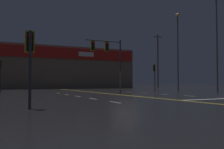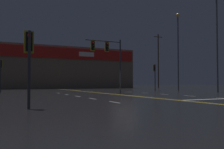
{
  "view_description": "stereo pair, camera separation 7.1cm",
  "coord_description": "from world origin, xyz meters",
  "px_view_note": "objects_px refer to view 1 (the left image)",
  "views": [
    {
      "loc": [
        -10.99,
        -20.36,
        1.14
      ],
      "look_at": [
        0.0,
        2.7,
        2.0
      ],
      "focal_mm": 40.0,
      "sensor_mm": 36.0,
      "label": 1
    },
    {
      "loc": [
        -10.93,
        -20.39,
        1.14
      ],
      "look_at": [
        0.0,
        2.7,
        2.0
      ],
      "focal_mm": 40.0,
      "sensor_mm": 36.0,
      "label": 2
    }
  ],
  "objects_px": {
    "traffic_signal_corner_southwest": "(30,51)",
    "traffic_signal_corner_northwest": "(0,68)",
    "traffic_signal_corner_northeast": "(154,71)",
    "streetlight_far_median": "(217,31)",
    "traffic_signal_median": "(107,52)",
    "streetlight_near_right": "(178,42)"
  },
  "relations": [
    {
      "from": "traffic_signal_median",
      "to": "traffic_signal_corner_northeast",
      "type": "xyz_separation_m",
      "value": [
        10.83,
        7.38,
        -1.37
      ]
    },
    {
      "from": "traffic_signal_corner_northwest",
      "to": "streetlight_near_right",
      "type": "height_order",
      "value": "streetlight_near_right"
    },
    {
      "from": "traffic_signal_corner_northeast",
      "to": "streetlight_far_median",
      "type": "distance_m",
      "value": 9.92
    },
    {
      "from": "streetlight_near_right",
      "to": "streetlight_far_median",
      "type": "bearing_deg",
      "value": -90.63
    },
    {
      "from": "streetlight_far_median",
      "to": "traffic_signal_corner_southwest",
      "type": "bearing_deg",
      "value": -156.4
    },
    {
      "from": "traffic_signal_corner_northwest",
      "to": "traffic_signal_corner_northeast",
      "type": "relative_size",
      "value": 1.0
    },
    {
      "from": "traffic_signal_median",
      "to": "traffic_signal_corner_northeast",
      "type": "height_order",
      "value": "traffic_signal_median"
    },
    {
      "from": "streetlight_far_median",
      "to": "traffic_signal_median",
      "type": "bearing_deg",
      "value": 176.45
    },
    {
      "from": "traffic_signal_corner_northeast",
      "to": "streetlight_near_right",
      "type": "bearing_deg",
      "value": -20.22
    },
    {
      "from": "traffic_signal_median",
      "to": "traffic_signal_corner_northwest",
      "type": "relative_size",
      "value": 1.44
    },
    {
      "from": "traffic_signal_median",
      "to": "traffic_signal_corner_northwest",
      "type": "xyz_separation_m",
      "value": [
        -9.27,
        8.78,
        -1.37
      ]
    },
    {
      "from": "traffic_signal_corner_southwest",
      "to": "traffic_signal_corner_northwest",
      "type": "bearing_deg",
      "value": 92.16
    },
    {
      "from": "traffic_signal_corner_northwest",
      "to": "streetlight_far_median",
      "type": "relative_size",
      "value": 0.32
    },
    {
      "from": "traffic_signal_corner_northeast",
      "to": "traffic_signal_corner_southwest",
      "type": "bearing_deg",
      "value": -136.92
    },
    {
      "from": "traffic_signal_corner_northeast",
      "to": "streetlight_near_right",
      "type": "relative_size",
      "value": 0.34
    },
    {
      "from": "traffic_signal_corner_northwest",
      "to": "traffic_signal_corner_northeast",
      "type": "height_order",
      "value": "traffic_signal_corner_northwest"
    },
    {
      "from": "traffic_signal_corner_northwest",
      "to": "traffic_signal_corner_southwest",
      "type": "relative_size",
      "value": 1.1
    },
    {
      "from": "traffic_signal_corner_northwest",
      "to": "streetlight_far_median",
      "type": "bearing_deg",
      "value": -22.52
    },
    {
      "from": "traffic_signal_median",
      "to": "streetlight_near_right",
      "type": "xyz_separation_m",
      "value": [
        14.1,
        6.18,
        2.87
      ]
    },
    {
      "from": "traffic_signal_corner_northeast",
      "to": "streetlight_near_right",
      "type": "distance_m",
      "value": 5.49
    },
    {
      "from": "traffic_signal_corner_northwest",
      "to": "traffic_signal_corner_northeast",
      "type": "distance_m",
      "value": 20.15
    },
    {
      "from": "traffic_signal_corner_northwest",
      "to": "streetlight_far_median",
      "type": "xyz_separation_m",
      "value": [
        23.29,
        -9.65,
        4.49
      ]
    }
  ]
}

